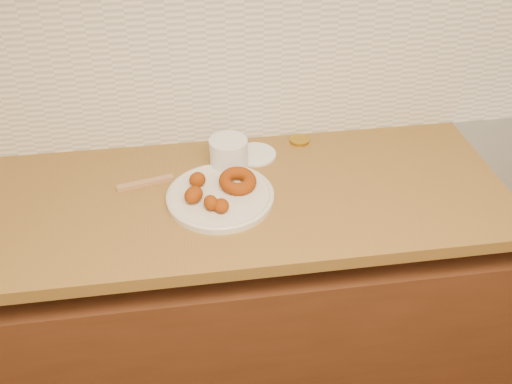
% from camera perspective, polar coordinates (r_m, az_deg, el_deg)
% --- Properties ---
extents(base_cabinet, '(3.60, 0.60, 0.77)m').
position_cam_1_polar(base_cabinet, '(1.97, 6.84, -11.11)').
color(base_cabinet, '#542B17').
rests_on(base_cabinet, floor).
extents(butcher_block, '(2.30, 0.62, 0.04)m').
position_cam_1_polar(butcher_block, '(1.60, -14.94, -1.68)').
color(butcher_block, olive).
rests_on(butcher_block, base_cabinet).
extents(backsplash, '(3.60, 0.02, 0.60)m').
position_cam_1_polar(backsplash, '(1.73, 6.49, 14.88)').
color(backsplash, silver).
rests_on(backsplash, wall_back).
extents(donut_plate, '(0.31, 0.31, 0.02)m').
position_cam_1_polar(donut_plate, '(1.55, -3.77, -0.49)').
color(donut_plate, beige).
rests_on(donut_plate, butcher_block).
extents(ring_donut, '(0.15, 0.15, 0.05)m').
position_cam_1_polar(ring_donut, '(1.56, -1.96, 1.18)').
color(ring_donut, '#8B3000').
rests_on(ring_donut, donut_plate).
extents(fried_dough_chunks, '(0.13, 0.17, 0.05)m').
position_cam_1_polar(fried_dough_chunks, '(1.51, -5.56, -0.27)').
color(fried_dough_chunks, '#8B3000').
rests_on(fried_dough_chunks, donut_plate).
extents(plastic_tub, '(0.14, 0.14, 0.10)m').
position_cam_1_polar(plastic_tub, '(1.65, -2.89, 4.06)').
color(plastic_tub, silver).
rests_on(plastic_tub, butcher_block).
extents(tub_lid, '(0.15, 0.15, 0.01)m').
position_cam_1_polar(tub_lid, '(1.73, -0.08, 3.98)').
color(tub_lid, white).
rests_on(tub_lid, butcher_block).
extents(brass_jar_lid, '(0.08, 0.08, 0.01)m').
position_cam_1_polar(brass_jar_lid, '(1.80, 4.59, 5.45)').
color(brass_jar_lid, '#AF8A24').
rests_on(brass_jar_lid, butcher_block).
extents(wooden_utensil, '(0.17, 0.06, 0.01)m').
position_cam_1_polar(wooden_utensil, '(1.63, -11.57, 0.95)').
color(wooden_utensil, '#A0734A').
rests_on(wooden_utensil, butcher_block).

